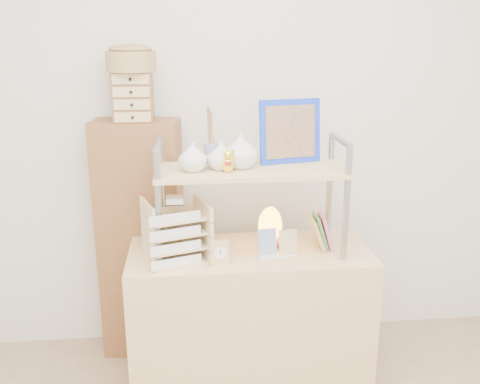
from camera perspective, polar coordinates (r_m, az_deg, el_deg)
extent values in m
cube|color=silver|center=(2.99, -0.01, 7.30)|extent=(3.40, 0.02, 2.60)
cube|color=tan|center=(2.84, 1.03, -13.25)|extent=(1.20, 0.50, 0.75)
cube|color=brown|center=(3.03, -10.45, -5.15)|extent=(0.48, 0.30, 1.35)
cylinder|color=gray|center=(2.42, -8.65, -2.02)|extent=(0.03, 0.03, 0.55)
cylinder|color=gray|center=(2.70, -8.37, 0.05)|extent=(0.03, 0.03, 0.55)
cylinder|color=gray|center=(2.49, -8.78, 5.11)|extent=(0.03, 0.30, 0.03)
cylinder|color=gray|center=(2.52, 11.29, -1.36)|extent=(0.03, 0.03, 0.55)
cylinder|color=gray|center=(2.79, 9.53, 0.57)|extent=(0.03, 0.03, 0.55)
cylinder|color=gray|center=(2.59, 10.69, 5.47)|extent=(0.03, 0.30, 0.03)
cube|color=#D9BA74|center=(2.53, 1.13, 2.29)|extent=(0.90, 0.34, 0.02)
imported|color=silver|center=(2.48, -5.06, 3.81)|extent=(0.13, 0.13, 0.14)
imported|color=silver|center=(2.50, -2.04, 3.98)|extent=(0.13, 0.13, 0.14)
imported|color=silver|center=(2.52, 0.09, 4.49)|extent=(0.16, 0.16, 0.17)
cylinder|color=#2541A3|center=(2.62, -3.13, 4.14)|extent=(0.07, 0.07, 0.10)
cube|color=#1634CE|center=(2.62, 5.37, 6.46)|extent=(0.31, 0.11, 0.31)
cube|color=#513525|center=(2.61, 5.41, 6.41)|extent=(0.26, 0.08, 0.25)
cube|color=#DD6097|center=(2.70, 9.10, -4.23)|extent=(0.06, 0.12, 0.17)
cube|color=#5F8F47|center=(2.72, 8.54, -4.10)|extent=(0.07, 0.12, 0.17)
cube|color=tan|center=(2.69, 8.19, -4.27)|extent=(0.07, 0.13, 0.17)
cube|color=#D5B180|center=(2.60, -6.72, -6.89)|extent=(0.32, 0.31, 0.01)
cube|color=white|center=(2.48, -6.77, -7.49)|extent=(0.23, 0.08, 0.05)
cube|color=#D5B180|center=(2.57, -6.78, -5.44)|extent=(0.32, 0.31, 0.01)
cube|color=white|center=(2.45, -6.83, -5.97)|extent=(0.23, 0.08, 0.05)
cube|color=#D5B180|center=(2.55, -6.83, -3.95)|extent=(0.32, 0.31, 0.01)
cube|color=white|center=(2.43, -6.89, -4.43)|extent=(0.23, 0.08, 0.05)
cube|color=#D5B180|center=(2.52, -6.89, -2.44)|extent=(0.32, 0.31, 0.01)
cube|color=white|center=(2.40, -6.95, -2.84)|extent=(0.23, 0.08, 0.05)
cube|color=beige|center=(2.48, -6.96, -0.85)|extent=(0.08, 0.08, 0.03)
cylinder|color=brown|center=(2.74, 3.19, -5.40)|extent=(0.11, 0.11, 0.02)
ellipsoid|color=orange|center=(2.70, 3.22, -3.42)|extent=(0.13, 0.12, 0.18)
cube|color=#D9BA74|center=(2.50, -2.14, -6.47)|extent=(0.09, 0.05, 0.12)
cylinder|color=white|center=(2.49, -2.12, -6.53)|extent=(0.06, 0.01, 0.06)
cube|color=white|center=(2.61, 3.99, -6.78)|extent=(0.20, 0.09, 0.01)
cube|color=navy|center=(2.58, 2.94, -5.33)|extent=(0.09, 0.04, 0.13)
cube|color=tan|center=(2.60, 5.15, -5.28)|extent=(0.09, 0.04, 0.12)
cube|color=brown|center=(2.81, -11.36, 9.96)|extent=(0.20, 0.15, 0.25)
cube|color=#D9BA74|center=(2.75, -11.39, 7.83)|extent=(0.18, 0.01, 0.05)
cube|color=#D9BA74|center=(2.74, -11.47, 9.12)|extent=(0.18, 0.01, 0.05)
cube|color=#D9BA74|center=(2.73, -11.54, 10.41)|extent=(0.18, 0.01, 0.05)
cube|color=#D9BA74|center=(2.73, -11.62, 11.72)|extent=(0.18, 0.01, 0.05)
cylinder|color=olive|center=(2.80, -11.57, 13.52)|extent=(0.25, 0.25, 0.10)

